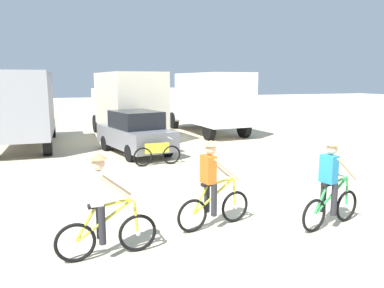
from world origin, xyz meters
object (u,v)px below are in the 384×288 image
(box_truck_cream_rv, at_px, (126,102))
(cyclist_orange_shirt, at_px, (103,210))
(box_truck_avon_van, at_px, (208,100))
(cyclist_cowboy_hat, at_px, (212,188))
(box_truck_grey_hauler, at_px, (23,105))
(cyclist_near_camera, at_px, (331,187))
(bicycle_spare, at_px, (157,154))
(sedan_parked, at_px, (135,132))

(box_truck_cream_rv, xyz_separation_m, cyclist_orange_shirt, (-2.70, -13.19, -1.03))
(box_truck_avon_van, bearing_deg, cyclist_cowboy_hat, -111.82)
(box_truck_grey_hauler, bearing_deg, cyclist_orange_shirt, -80.16)
(cyclist_near_camera, bearing_deg, bicycle_spare, 105.98)
(cyclist_orange_shirt, distance_m, bicycle_spare, 6.93)
(sedan_parked, relative_size, cyclist_cowboy_hat, 2.47)
(box_truck_grey_hauler, distance_m, cyclist_cowboy_hat, 12.14)
(box_truck_grey_hauler, bearing_deg, sedan_parked, -35.94)
(box_truck_avon_van, relative_size, cyclist_cowboy_hat, 3.78)
(box_truck_grey_hauler, relative_size, cyclist_cowboy_hat, 3.74)
(box_truck_grey_hauler, distance_m, bicycle_spare, 7.34)
(box_truck_grey_hauler, relative_size, cyclist_orange_shirt, 3.74)
(box_truck_cream_rv, relative_size, sedan_parked, 1.54)
(box_truck_avon_van, distance_m, sedan_parked, 6.85)
(box_truck_grey_hauler, xyz_separation_m, cyclist_orange_shirt, (2.06, -11.88, -1.03))
(box_truck_grey_hauler, bearing_deg, box_truck_avon_van, 8.42)
(box_truck_cream_rv, relative_size, bicycle_spare, 4.00)
(box_truck_grey_hauler, distance_m, sedan_parked, 5.45)
(sedan_parked, xyz_separation_m, cyclist_cowboy_hat, (-0.05, -8.16, -0.04))
(cyclist_cowboy_hat, bearing_deg, box_truck_grey_hauler, 110.78)
(cyclist_orange_shirt, bearing_deg, box_truck_avon_van, 61.13)
(sedan_parked, height_order, cyclist_orange_shirt, cyclist_orange_shirt)
(box_truck_cream_rv, distance_m, cyclist_near_camera, 13.57)
(cyclist_cowboy_hat, relative_size, cyclist_near_camera, 1.00)
(box_truck_cream_rv, height_order, cyclist_cowboy_hat, box_truck_cream_rv)
(box_truck_grey_hauler, relative_size, bicycle_spare, 3.93)
(box_truck_avon_van, distance_m, cyclist_near_camera, 13.81)
(bicycle_spare, bearing_deg, cyclist_orange_shirt, -112.10)
(box_truck_grey_hauler, distance_m, cyclist_orange_shirt, 12.10)
(box_truck_grey_hauler, relative_size, sedan_parked, 1.52)
(box_truck_avon_van, relative_size, cyclist_orange_shirt, 3.78)
(box_truck_cream_rv, xyz_separation_m, cyclist_near_camera, (1.80, -13.41, -1.03))
(bicycle_spare, bearing_deg, box_truck_avon_van, 55.51)
(sedan_parked, height_order, cyclist_cowboy_hat, cyclist_cowboy_hat)
(cyclist_cowboy_hat, bearing_deg, box_truck_avon_van, 68.18)
(box_truck_grey_hauler, xyz_separation_m, cyclist_cowboy_hat, (4.29, -11.31, -1.03))
(box_truck_avon_van, xyz_separation_m, cyclist_cowboy_hat, (-5.08, -12.69, -1.03))
(cyclist_orange_shirt, bearing_deg, cyclist_near_camera, -2.75)
(box_truck_avon_van, height_order, cyclist_cowboy_hat, box_truck_avon_van)
(sedan_parked, xyz_separation_m, cyclist_orange_shirt, (-2.28, -8.73, -0.04))
(box_truck_avon_van, height_order, sedan_parked, box_truck_avon_van)
(box_truck_cream_rv, height_order, cyclist_near_camera, box_truck_cream_rv)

